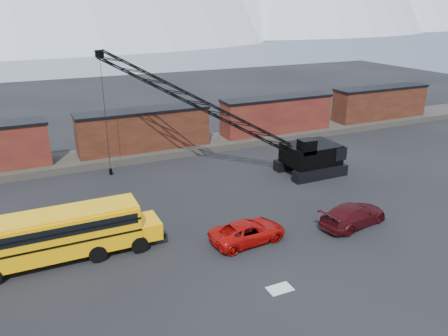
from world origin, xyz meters
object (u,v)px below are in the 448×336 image
object	(u,v)px
maroon_suv	(353,215)
crawler_crane	(203,105)
school_bus	(61,234)
red_pickup	(248,232)

from	to	relation	value
maroon_suv	crawler_crane	xyz separation A→B (m)	(-5.88, 13.65, 5.79)
school_bus	crawler_crane	size ratio (longest dim) A/B	0.57
crawler_crane	maroon_suv	bearing A→B (deg)	-66.69
school_bus	crawler_crane	distance (m)	17.22
maroon_suv	crawler_crane	bearing A→B (deg)	12.81
red_pickup	school_bus	bearing A→B (deg)	71.43
maroon_suv	crawler_crane	distance (m)	15.95
crawler_crane	school_bus	bearing A→B (deg)	-143.92
crawler_crane	red_pickup	bearing A→B (deg)	-99.15
maroon_suv	school_bus	bearing A→B (deg)	68.02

